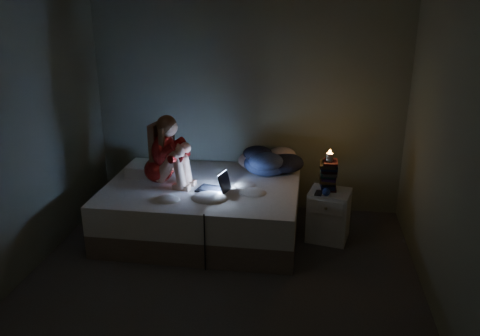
% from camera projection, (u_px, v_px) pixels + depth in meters
% --- Properties ---
extents(floor, '(3.60, 3.80, 0.02)m').
position_uv_depth(floor, '(218.00, 292.00, 4.33)').
color(floor, '#2F2C2C').
rests_on(floor, ground).
extents(wall_back, '(3.60, 0.02, 2.60)m').
position_uv_depth(wall_back, '(247.00, 101.00, 5.66)').
color(wall_back, '#5B5D53').
rests_on(wall_back, ground).
extents(wall_front, '(3.60, 0.02, 2.60)m').
position_uv_depth(wall_front, '(130.00, 284.00, 2.11)').
color(wall_front, '#5B5D53').
rests_on(wall_front, ground).
extents(wall_left, '(0.02, 3.80, 2.60)m').
position_uv_depth(wall_left, '(5.00, 141.00, 4.13)').
color(wall_left, '#5B5D53').
rests_on(wall_left, ground).
extents(wall_right, '(0.02, 3.80, 2.60)m').
position_uv_depth(wall_right, '(454.00, 161.00, 3.63)').
color(wall_right, '#5B5D53').
rests_on(wall_right, ground).
extents(bed, '(2.03, 1.52, 0.56)m').
position_uv_depth(bed, '(203.00, 208.00, 5.30)').
color(bed, beige).
rests_on(bed, ground).
extents(pillow, '(0.46, 0.33, 0.13)m').
position_uv_depth(pillow, '(149.00, 170.00, 5.44)').
color(pillow, silver).
rests_on(pillow, bed).
extents(woman, '(0.52, 0.39, 0.76)m').
position_uv_depth(woman, '(158.00, 150.00, 5.09)').
color(woman, '#790600').
rests_on(woman, bed).
extents(laptop, '(0.36, 0.29, 0.22)m').
position_uv_depth(laptop, '(212.00, 180.00, 5.01)').
color(laptop, black).
rests_on(laptop, bed).
extents(clothes_pile, '(0.64, 0.56, 0.33)m').
position_uv_depth(clothes_pile, '(267.00, 159.00, 5.48)').
color(clothes_pile, navy).
rests_on(clothes_pile, bed).
extents(nightstand, '(0.47, 0.44, 0.55)m').
position_uv_depth(nightstand, '(329.00, 215.00, 5.15)').
color(nightstand, silver).
rests_on(nightstand, ground).
extents(book_stack, '(0.19, 0.25, 0.32)m').
position_uv_depth(book_stack, '(328.00, 175.00, 5.06)').
color(book_stack, black).
rests_on(book_stack, nightstand).
extents(candle, '(0.07, 0.07, 0.08)m').
position_uv_depth(candle, '(330.00, 156.00, 4.99)').
color(candle, beige).
rests_on(candle, book_stack).
extents(phone, '(0.08, 0.14, 0.01)m').
position_uv_depth(phone, '(321.00, 194.00, 4.97)').
color(phone, black).
rests_on(phone, nightstand).
extents(blue_orb, '(0.08, 0.08, 0.08)m').
position_uv_depth(blue_orb, '(329.00, 193.00, 4.92)').
color(blue_orb, navy).
rests_on(blue_orb, nightstand).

